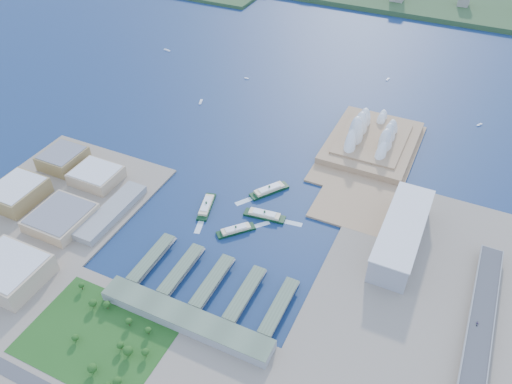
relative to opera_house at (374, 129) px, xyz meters
The scene contains 22 objects.
ground 300.75m from the opera_house, 110.56° to the right, with size 3000.00×3000.00×0.00m, color #0F2046.
west_land 524.58m from the opera_house, 132.68° to the right, with size 220.00×390.00×3.00m, color gray.
south_land 502.05m from the opera_house, 102.09° to the right, with size 720.00×180.00×3.00m, color gray.
east_land 357.85m from the opera_house, 67.75° to the right, with size 240.00×500.00×3.00m, color gray.
peninsula 36.56m from the opera_house, 82.87° to the right, with size 135.00×220.00×3.00m, color #A07D57.
opera_house is the anchor object (origin of this frame).
toaster_building 219.62m from the opera_house, 65.77° to the right, with size 45.00×155.00×35.00m, color gray.
expressway 392.63m from the opera_house, 60.16° to the right, with size 26.00×340.00×11.85m, color gray, non-canonical shape.
west_buildings 498.76m from the opera_house, 135.41° to the right, with size 200.00×280.00×27.00m, color olive, non-canonical shape.
ferry_wharves 367.50m from the opera_house, 104.38° to the right, with size 184.00×90.00×9.30m, color #51624A, non-canonical shape.
terminal_building 425.27m from the opera_house, 102.24° to the right, with size 200.00×28.00×12.00m, color gray.
park 498.56m from the opera_house, 109.34° to the right, with size 150.00×110.00×16.00m, color #194714, non-canonical shape.
ferry_a 292.84m from the opera_house, 124.31° to the right, with size 14.06×55.22×10.44m, color black, non-canonical shape.
ferry_b 202.07m from the opera_house, 120.14° to the right, with size 14.89×58.51×11.06m, color black, non-canonical shape.
ferry_c 287.08m from the opera_house, 111.93° to the right, with size 12.97×50.96×9.64m, color black, non-canonical shape.
ferry_d 240.66m from the opera_house, 110.81° to the right, with size 14.30×56.16×10.62m, color black, non-canonical shape.
boat_a 317.77m from the opera_house, behind, with size 3.96×15.84×3.06m, color white, non-canonical shape.
boat_b 308.59m from the opera_house, 156.62° to the left, with size 3.02×8.63×2.33m, color white, non-canonical shape.
boat_c 206.58m from the opera_house, 43.24° to the left, with size 3.28×11.23×2.53m, color white, non-canonical shape.
boat_d 521.28m from the opera_house, 161.51° to the left, with size 3.56×16.29×2.75m, color white, non-canonical shape.
boat_e 239.91m from the opera_house, 97.64° to the left, with size 3.38×10.62×2.61m, color white, non-canonical shape.
car_c 350.23m from the opera_house, 56.91° to the right, with size 2.00×4.93×1.43m, color slate.
Camera 1 is at (220.19, -392.34, 454.73)m, focal length 35.00 mm.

